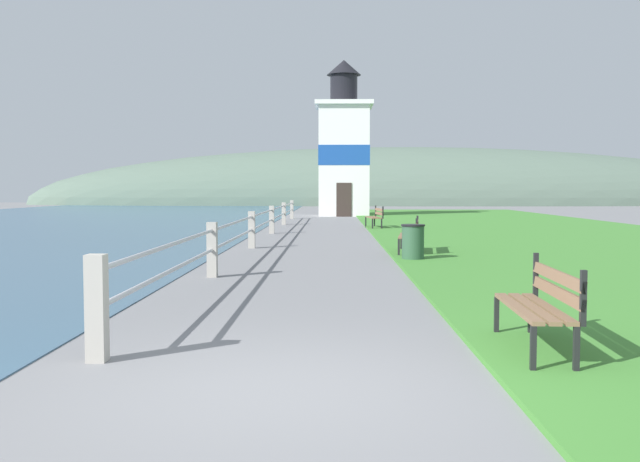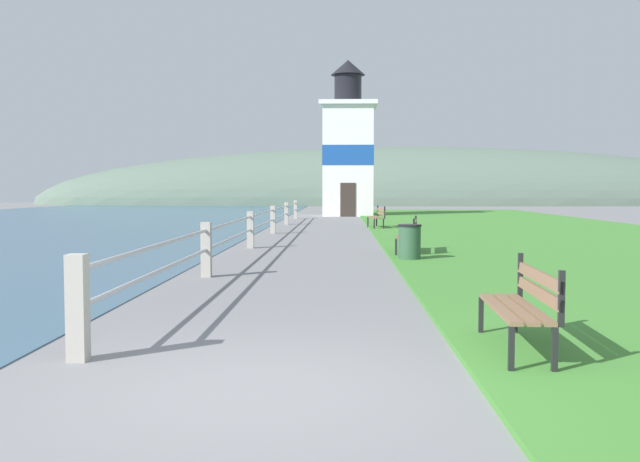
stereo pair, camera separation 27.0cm
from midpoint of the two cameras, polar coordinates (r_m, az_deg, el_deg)
The scene contains 9 objects.
ground_plane at distance 5.90m, azimuth -4.96°, elevation -12.75°, with size 160.00×160.00×0.00m, color slate.
grass_verge at distance 26.35m, azimuth 17.03°, elevation -0.26°, with size 12.00×58.89×0.06m.
seawall_railing at distance 22.97m, azimuth -4.91°, elevation 0.80°, with size 0.18×32.55×1.02m.
park_bench_near at distance 7.33m, azimuth 16.29°, elevation -5.41°, with size 0.54×1.73×0.94m.
park_bench_midway at distance 17.96m, azimuth 6.88°, elevation -0.15°, with size 0.70×1.88×0.94m.
park_bench_far at distance 29.34m, azimuth 4.21°, elevation 1.23°, with size 0.66×1.85×0.94m.
lighthouse at distance 43.64m, azimuth 1.73°, elevation 6.46°, with size 3.46×3.46×9.43m.
trash_bin at distance 16.20m, azimuth 6.97°, elevation -0.94°, with size 0.54×0.54×0.84m.
distant_hillside at distance 75.29m, azimuth 6.65°, elevation 2.12°, with size 80.00×16.00×12.00m.
Camera 1 is at (0.46, -5.64, 1.64)m, focal length 40.00 mm.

